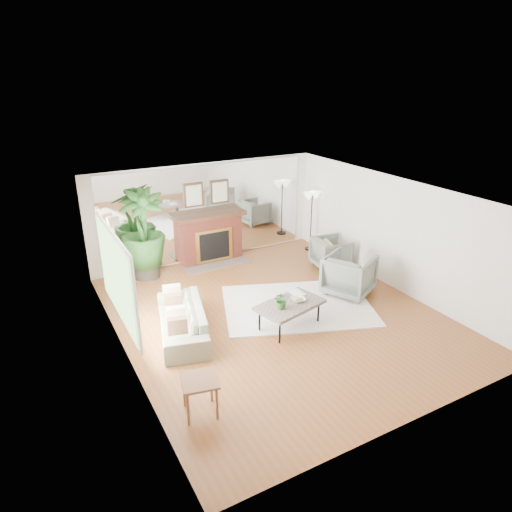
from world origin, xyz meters
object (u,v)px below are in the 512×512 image
armchair_back (331,253)px  side_table (200,385)px  sofa (182,320)px  fireplace (211,237)px  coffee_table (290,305)px  potted_ficus (143,232)px  armchair_front (349,275)px  floor_lamp (312,201)px

armchair_back → side_table: 5.92m
sofa → armchair_back: 4.52m
fireplace → sofa: size_ratio=1.01×
sofa → side_table: size_ratio=3.38×
coffee_table → armchair_back: size_ratio=1.70×
sofa → potted_ficus: (0.14, 2.83, 0.84)m
armchair_back → potted_ficus: (-4.22, 1.63, 0.75)m
sofa → side_table: bearing=1.2°
armchair_back → armchair_front: 1.48m
armchair_back → potted_ficus: bearing=76.3°
potted_ficus → side_table: bearing=-97.5°
potted_ficus → floor_lamp: potted_ficus is taller
coffee_table → fireplace: bearing=89.7°
armchair_back → floor_lamp: (0.25, 1.25, 1.00)m
coffee_table → armchair_front: size_ratio=1.44×
floor_lamp → coffee_table: bearing=-130.3°
fireplace → side_table: 5.71m
floor_lamp → sofa: bearing=-152.0°
sofa → floor_lamp: size_ratio=1.25×
fireplace → side_table: (-2.42, -5.17, -0.18)m
sofa → side_table: (-0.51, -2.16, 0.19)m
coffee_table → armchair_front: (1.91, 0.60, -0.02)m
armchair_front → side_table: bearing=87.8°
coffee_table → floor_lamp: size_ratio=0.88×
sofa → armchair_back: armchair_back is taller
coffee_table → sofa: sofa is taller
coffee_table → floor_lamp: 4.31m
fireplace → armchair_front: size_ratio=2.07×
potted_ficus → floor_lamp: 4.49m
coffee_table → potted_ficus: potted_ficus is taller
armchair_back → potted_ficus: potted_ficus is taller
armchair_back → side_table: size_ratio=1.39×
fireplace → floor_lamp: fireplace is taller
side_table → armchair_front: bearing=24.8°
armchair_back → floor_lamp: 1.62m
armchair_back → potted_ficus: 4.59m
armchair_back → side_table: bearing=132.0°
coffee_table → armchair_front: 2.01m
fireplace → sofa: (-1.91, -3.01, -0.36)m
sofa → floor_lamp: (4.61, 2.45, 1.09)m
coffee_table → sofa: 2.04m
armchair_back → floor_lamp: floor_lamp is taller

